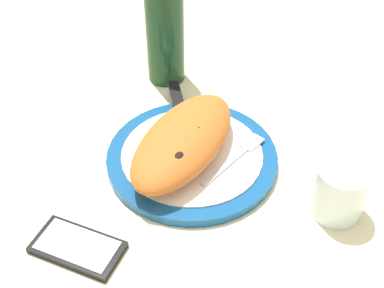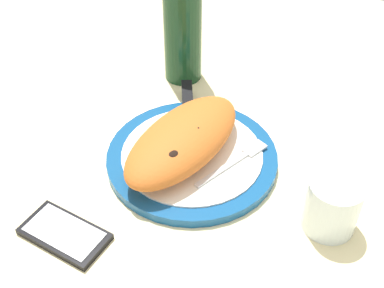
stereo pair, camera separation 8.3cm
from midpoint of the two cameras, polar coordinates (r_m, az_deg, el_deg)
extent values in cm
cube|color=beige|center=(86.29, 2.74, -2.78)|extent=(150.00, 150.00, 3.00)
cylinder|color=navy|center=(84.69, 2.79, -1.68)|extent=(28.40, 28.40, 1.59)
cylinder|color=white|center=(84.03, 2.81, -1.21)|extent=(23.44, 23.44, 0.30)
ellipsoid|color=#C16023|center=(81.57, 1.87, 0.33)|extent=(25.89, 12.72, 6.23)
ellipsoid|color=black|center=(76.01, 0.92, -1.16)|extent=(2.57, 2.18, 0.84)
ellipsoid|color=black|center=(80.07, 3.54, 1.68)|extent=(2.58, 2.18, 0.82)
cube|color=silver|center=(81.27, 6.29, -3.00)|extent=(10.89, 3.72, 0.40)
cube|color=silver|center=(85.58, 9.79, -0.62)|extent=(4.43, 3.16, 0.40)
cube|color=silver|center=(86.37, 2.44, 0.56)|extent=(11.85, 9.24, 0.40)
cube|color=black|center=(94.76, 1.97, 5.25)|extent=(8.39, 6.86, 1.20)
cube|color=black|center=(75.72, -11.05, -10.05)|extent=(7.36, 13.04, 1.00)
cube|color=white|center=(75.27, -11.11, -9.78)|extent=(6.28, 11.47, 0.16)
cylinder|color=silver|center=(76.66, 18.46, -6.72)|extent=(7.89, 7.89, 8.56)
cylinder|color=silver|center=(78.10, 18.15, -7.68)|extent=(7.26, 7.26, 4.20)
cylinder|color=#14381E|center=(99.42, 1.38, 12.18)|extent=(7.36, 7.36, 19.37)
camera|label=1|loc=(0.04, -87.13, 2.60)|focal=47.58mm
camera|label=2|loc=(0.04, 92.87, -2.60)|focal=47.58mm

